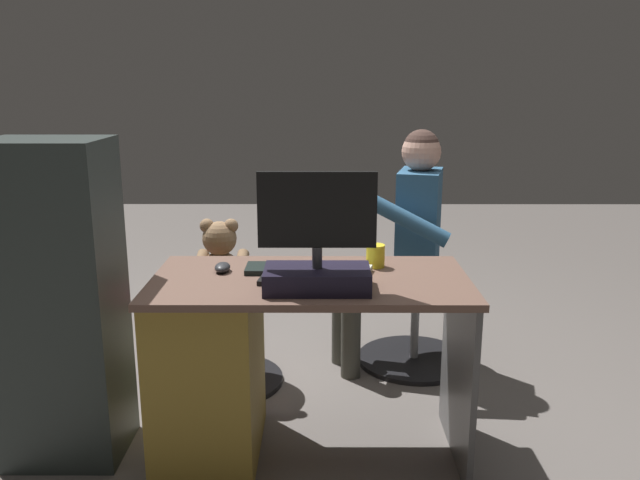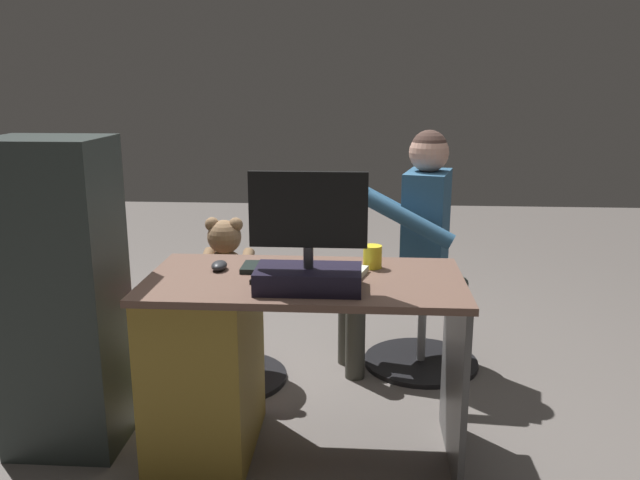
{
  "view_description": "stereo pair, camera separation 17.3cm",
  "coord_description": "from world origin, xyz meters",
  "px_view_note": "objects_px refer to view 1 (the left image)",
  "views": [
    {
      "loc": [
        -0.04,
        2.7,
        1.46
      ],
      "look_at": [
        -0.04,
        0.01,
        0.8
      ],
      "focal_mm": 36.37,
      "sensor_mm": 36.0,
      "label": 1
    },
    {
      "loc": [
        -0.21,
        2.69,
        1.46
      ],
      "look_at": [
        -0.04,
        0.01,
        0.8
      ],
      "focal_mm": 36.37,
      "sensor_mm": 36.0,
      "label": 2
    }
  ],
  "objects_px": {
    "keyboard": "(300,268)",
    "teddy_bear": "(221,259)",
    "monitor": "(317,257)",
    "visitor_chair": "(415,316)",
    "office_chair_teddy": "(223,334)",
    "person": "(403,230)",
    "tv_remote": "(267,278)",
    "desk": "(233,361)",
    "computer_mouse": "(222,267)",
    "cup": "(375,256)"
  },
  "relations": [
    {
      "from": "computer_mouse",
      "to": "teddy_bear",
      "type": "relative_size",
      "value": 0.26
    },
    {
      "from": "desk",
      "to": "visitor_chair",
      "type": "relative_size",
      "value": 2.02
    },
    {
      "from": "tv_remote",
      "to": "teddy_bear",
      "type": "height_order",
      "value": "teddy_bear"
    },
    {
      "from": "cup",
      "to": "office_chair_teddy",
      "type": "bearing_deg",
      "value": -33.72
    },
    {
      "from": "monitor",
      "to": "cup",
      "type": "height_order",
      "value": "monitor"
    },
    {
      "from": "keyboard",
      "to": "teddy_bear",
      "type": "height_order",
      "value": "teddy_bear"
    },
    {
      "from": "keyboard",
      "to": "computer_mouse",
      "type": "distance_m",
      "value": 0.3
    },
    {
      "from": "person",
      "to": "cup",
      "type": "bearing_deg",
      "value": 74.07
    },
    {
      "from": "tv_remote",
      "to": "office_chair_teddy",
      "type": "bearing_deg",
      "value": -59.17
    },
    {
      "from": "keyboard",
      "to": "tv_remote",
      "type": "xyz_separation_m",
      "value": [
        0.12,
        0.12,
        -0.0
      ]
    },
    {
      "from": "office_chair_teddy",
      "to": "desk",
      "type": "bearing_deg",
      "value": 102.24
    },
    {
      "from": "desk",
      "to": "person",
      "type": "bearing_deg",
      "value": -132.23
    },
    {
      "from": "cup",
      "to": "office_chair_teddy",
      "type": "distance_m",
      "value": 0.99
    },
    {
      "from": "desk",
      "to": "cup",
      "type": "bearing_deg",
      "value": -165.36
    },
    {
      "from": "keyboard",
      "to": "tv_remote",
      "type": "bearing_deg",
      "value": 46.09
    },
    {
      "from": "cup",
      "to": "tv_remote",
      "type": "distance_m",
      "value": 0.46
    },
    {
      "from": "teddy_bear",
      "to": "person",
      "type": "height_order",
      "value": "person"
    },
    {
      "from": "desk",
      "to": "monitor",
      "type": "height_order",
      "value": "monitor"
    },
    {
      "from": "desk",
      "to": "cup",
      "type": "height_order",
      "value": "cup"
    },
    {
      "from": "computer_mouse",
      "to": "cup",
      "type": "xyz_separation_m",
      "value": [
        -0.6,
        -0.07,
        0.03
      ]
    },
    {
      "from": "office_chair_teddy",
      "to": "person",
      "type": "xyz_separation_m",
      "value": [
        -0.89,
        -0.23,
        0.47
      ]
    },
    {
      "from": "monitor",
      "to": "visitor_chair",
      "type": "xyz_separation_m",
      "value": [
        -0.51,
        -1.0,
        -0.6
      ]
    },
    {
      "from": "keyboard",
      "to": "teddy_bear",
      "type": "bearing_deg",
      "value": -53.58
    },
    {
      "from": "teddy_bear",
      "to": "visitor_chair",
      "type": "xyz_separation_m",
      "value": [
        -0.97,
        -0.23,
        -0.38
      ]
    },
    {
      "from": "tv_remote",
      "to": "person",
      "type": "height_order",
      "value": "person"
    },
    {
      "from": "cup",
      "to": "person",
      "type": "bearing_deg",
      "value": -105.93
    },
    {
      "from": "monitor",
      "to": "tv_remote",
      "type": "distance_m",
      "value": 0.25
    },
    {
      "from": "teddy_bear",
      "to": "person",
      "type": "bearing_deg",
      "value": -166.52
    },
    {
      "from": "keyboard",
      "to": "visitor_chair",
      "type": "relative_size",
      "value": 0.7
    },
    {
      "from": "cup",
      "to": "visitor_chair",
      "type": "height_order",
      "value": "cup"
    },
    {
      "from": "desk",
      "to": "person",
      "type": "relative_size",
      "value": 0.98
    },
    {
      "from": "computer_mouse",
      "to": "tv_remote",
      "type": "xyz_separation_m",
      "value": [
        -0.18,
        0.11,
        -0.01
      ]
    },
    {
      "from": "office_chair_teddy",
      "to": "visitor_chair",
      "type": "bearing_deg",
      "value": -165.78
    },
    {
      "from": "monitor",
      "to": "tv_remote",
      "type": "height_order",
      "value": "monitor"
    },
    {
      "from": "desk",
      "to": "keyboard",
      "type": "distance_m",
      "value": 0.45
    },
    {
      "from": "monitor",
      "to": "person",
      "type": "xyz_separation_m",
      "value": [
        -0.43,
        -0.98,
        -0.13
      ]
    },
    {
      "from": "monitor",
      "to": "visitor_chair",
      "type": "relative_size",
      "value": 0.71
    },
    {
      "from": "office_chair_teddy",
      "to": "teddy_bear",
      "type": "xyz_separation_m",
      "value": [
        0.0,
        -0.01,
        0.38
      ]
    },
    {
      "from": "office_chair_teddy",
      "to": "cup",
      "type": "bearing_deg",
      "value": 146.28
    },
    {
      "from": "keyboard",
      "to": "teddy_bear",
      "type": "distance_m",
      "value": 0.67
    },
    {
      "from": "desk",
      "to": "computer_mouse",
      "type": "relative_size",
      "value": 12.54
    },
    {
      "from": "computer_mouse",
      "to": "office_chair_teddy",
      "type": "distance_m",
      "value": 0.74
    },
    {
      "from": "keyboard",
      "to": "desk",
      "type": "bearing_deg",
      "value": 18.82
    },
    {
      "from": "teddy_bear",
      "to": "monitor",
      "type": "bearing_deg",
      "value": 121.27
    },
    {
      "from": "office_chair_teddy",
      "to": "person",
      "type": "relative_size",
      "value": 0.47
    },
    {
      "from": "monitor",
      "to": "person",
      "type": "height_order",
      "value": "person"
    },
    {
      "from": "desk",
      "to": "monitor",
      "type": "relative_size",
      "value": 2.84
    },
    {
      "from": "person",
      "to": "monitor",
      "type": "bearing_deg",
      "value": 66.41
    },
    {
      "from": "monitor",
      "to": "visitor_chair",
      "type": "height_order",
      "value": "monitor"
    },
    {
      "from": "office_chair_teddy",
      "to": "keyboard",
      "type": "bearing_deg",
      "value": 127.06
    }
  ]
}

